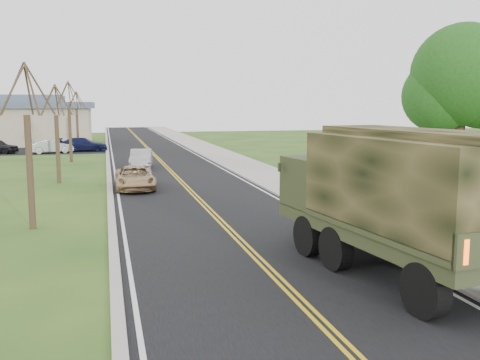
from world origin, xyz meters
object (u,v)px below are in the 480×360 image
object	(u,v)px
suv_champagne	(135,178)
pickup_navy	(436,180)
sedan_silver	(141,159)
military_truck	(394,192)

from	to	relation	value
suv_champagne	pickup_navy	world-z (taller)	pickup_navy
suv_champagne	pickup_navy	xyz separation A→B (m)	(14.62, -5.85, 0.18)
sedan_silver	military_truck	bearing A→B (deg)	-72.69
military_truck	pickup_navy	world-z (taller)	military_truck
military_truck	suv_champagne	world-z (taller)	military_truck
sedan_silver	pickup_navy	world-z (taller)	pickup_navy
suv_champagne	pickup_navy	bearing A→B (deg)	-21.34
military_truck	sedan_silver	world-z (taller)	military_truck
suv_champagne	sedan_silver	bearing A→B (deg)	84.70
pickup_navy	military_truck	bearing A→B (deg)	167.66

